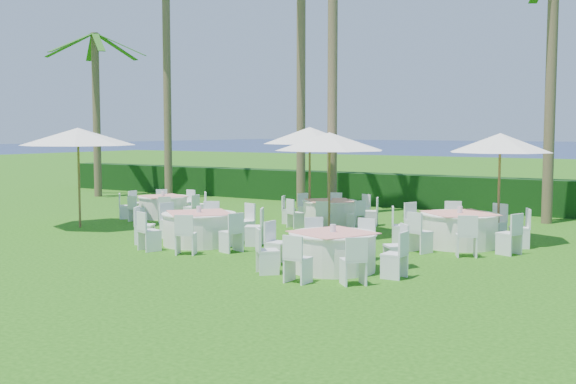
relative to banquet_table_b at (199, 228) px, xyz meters
name	(u,v)px	position (x,y,z in m)	size (l,w,h in m)	color
ground	(199,254)	(0.89, -1.09, -0.42)	(120.00, 120.00, 0.00)	#1A4F0D
hedge	(406,191)	(0.89, 10.91, 0.18)	(34.00, 1.00, 1.20)	black
banquet_table_b	(199,228)	(0.00, 0.00, 0.00)	(3.17, 3.17, 0.97)	white
banquet_table_c	(333,250)	(4.40, -1.12, -0.01)	(3.12, 3.12, 0.95)	white
banquet_table_d	(163,206)	(-4.49, 3.66, -0.05)	(2.79, 2.79, 0.86)	white
banquet_table_e	(330,212)	(0.90, 5.07, -0.04)	(2.84, 2.84, 0.89)	white
banquet_table_f	(459,229)	(5.57, 3.18, 0.01)	(3.23, 3.23, 0.99)	white
umbrella_a	(78,137)	(-4.98, 0.62, 2.22)	(3.28, 3.28, 2.90)	brown
umbrella_b	(330,142)	(1.96, 3.12, 2.11)	(3.00, 3.00, 2.78)	brown
umbrella_c	(310,136)	(0.15, 5.15, 2.25)	(2.89, 2.89, 2.93)	brown
umbrella_d	(500,143)	(6.18, 4.32, 2.10)	(2.59, 2.59, 2.77)	brown
palm_a	(167,45)	(-8.64, 8.60, 5.86)	(4.35, 4.29, 11.60)	brown
palm_b	(301,68)	(-2.21, 8.54, 4.64)	(4.26, 4.36, 9.22)	brown
palm_c	(333,47)	(-0.03, 6.90, 5.08)	(4.40, 4.11, 10.08)	brown
palm_d	(551,77)	(6.37, 8.85, 4.00)	(4.40, 3.97, 7.96)	brown
palm_f	(96,105)	(-11.88, 7.78, 3.45)	(4.13, 4.40, 6.91)	brown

